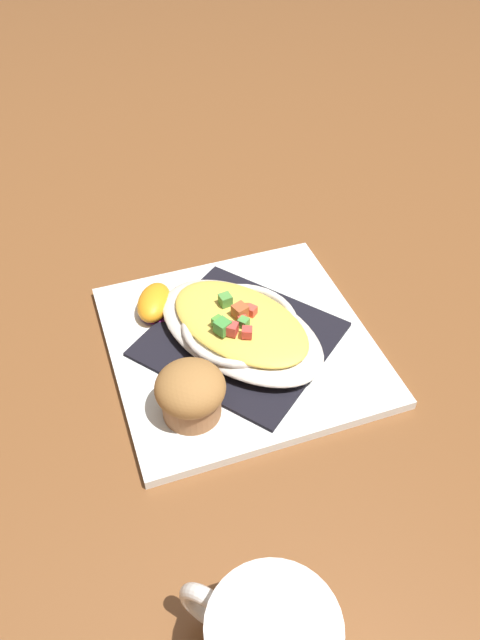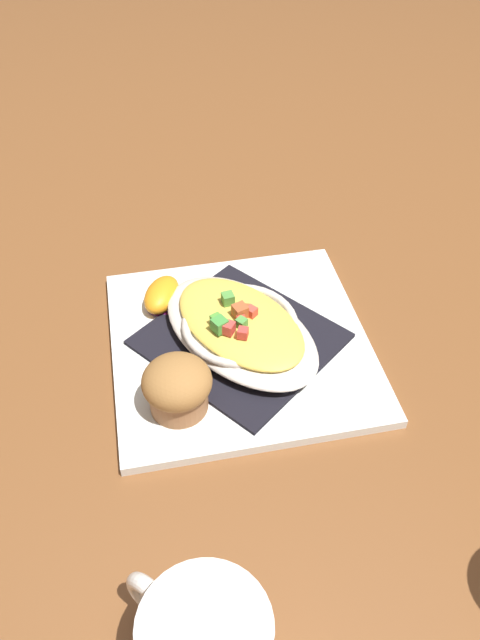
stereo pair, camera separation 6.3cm
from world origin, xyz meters
TOP-DOWN VIEW (x-y plane):
  - ground_plane at (0.00, 0.00)m, footprint 2.60×2.60m
  - square_plate at (0.00, 0.00)m, footprint 0.29×0.29m
  - folded_napkin at (0.00, 0.00)m, footprint 0.24×0.24m
  - gratin_dish at (0.00, -0.00)m, footprint 0.23×0.21m
  - muffin at (0.08, -0.07)m, footprint 0.07×0.07m
  - orange_garnish at (-0.06, -0.08)m, footprint 0.07×0.06m

SIDE VIEW (x-z plane):
  - ground_plane at x=0.00m, z-range 0.00..0.00m
  - square_plate at x=0.00m, z-range 0.00..0.01m
  - folded_napkin at x=0.00m, z-range 0.01..0.02m
  - orange_garnish at x=-0.06m, z-range 0.01..0.04m
  - gratin_dish at x=0.00m, z-range 0.01..0.05m
  - muffin at x=0.08m, z-range 0.01..0.07m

